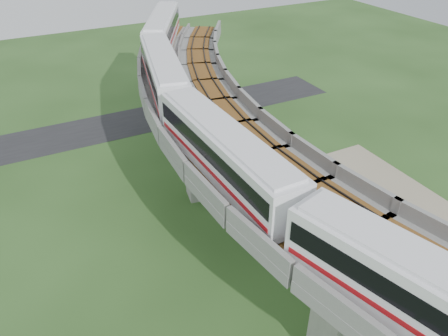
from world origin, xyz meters
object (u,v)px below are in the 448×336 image
Objects in this scene: metro_train at (216,105)px; car_dark at (294,172)px; car_white at (428,262)px; car_red at (385,209)px.

car_dark is at bearing 17.57° from metro_train.
car_white is 7.41m from car_red.
metro_train is at bearing 118.44° from car_dark.
car_dark is (-1.79, 16.51, -0.11)m from car_white.
metro_train reaches higher than car_white.
metro_train is 16.58m from car_dark.
car_white is 16.61m from car_dark.
metro_train is 21.71m from car_white.
car_white is at bearing -45.02° from metro_train.
metro_train reaches higher than car_dark.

